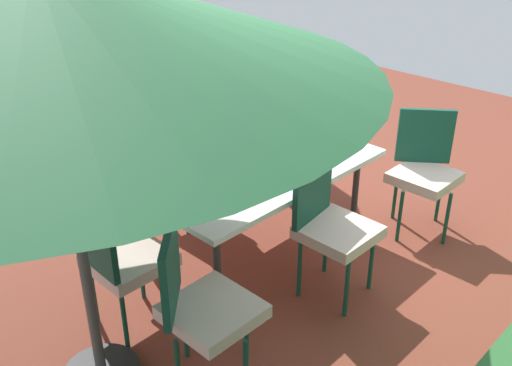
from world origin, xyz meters
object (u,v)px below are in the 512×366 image
dining_table (256,171)px  chair_northeast (200,303)px  chair_north (331,221)px  chair_northwest (424,167)px  chair_east (119,255)px  chair_southwest (287,119)px  chair_south (194,161)px  laptop (271,161)px  cup (205,169)px  patio_umbrella (43,20)px

dining_table → chair_northeast: chair_northeast is taller
chair_north → chair_northwest: bearing=-9.3°
chair_east → chair_southwest: size_ratio=1.00×
chair_east → chair_northwest: (-2.39, 0.70, 0.00)m
chair_east → chair_southwest: 2.53m
chair_south → laptop: chair_south is taller
dining_table → chair_southwest: size_ratio=1.83×
chair_southwest → chair_south: same height
chair_northeast → laptop: 1.39m
laptop → cup: 0.48m
cup → chair_northeast: bearing=46.8°
patio_umbrella → chair_north: bearing=165.1°
dining_table → chair_northeast: size_ratio=1.83×
patio_umbrella → chair_northeast: bearing=133.7°
chair_northeast → chair_east: bearing=49.7°
chair_northwest → cup: 1.78m
chair_northeast → chair_south: same height
chair_east → chair_north: same height
chair_southwest → laptop: (1.15, 0.84, 0.22)m
chair_northeast → chair_north: size_ratio=1.00×
chair_northwest → chair_north: (1.19, -0.02, 0.00)m
chair_south → chair_northwest: bearing=134.2°
chair_northeast → chair_northwest: bearing=-44.6°
dining_table → patio_umbrella: 2.10m
chair_south → cup: chair_south is taller
laptop → chair_south: bearing=-71.7°
chair_north → chair_southwest: bearing=41.9°
chair_east → chair_northwest: bearing=-104.3°
chair_southwest → laptop: 1.44m
chair_east → chair_northeast: size_ratio=1.00×
chair_southwest → chair_north: (1.21, 1.45, 0.00)m
chair_east → chair_south: (-1.19, -0.70, 0.00)m
chair_east → cup: chair_east is taller
chair_northwest → chair_south: size_ratio=1.00×
patio_umbrella → chair_east: bearing=-144.2°
chair_northwest → laptop: chair_northwest is taller
chair_northwest → laptop: size_ratio=2.69×
patio_umbrella → laptop: (-1.63, -0.19, -1.27)m
chair_north → chair_south: bearing=82.6°
chair_east → chair_south: size_ratio=1.00×
chair_southwest → laptop: bearing=-9.7°
laptop → cup: laptop is taller
chair_northwest → chair_southwest: 1.47m
chair_southwest → chair_south: bearing=-42.5°
chair_south → cup: (0.32, 0.52, 0.22)m
dining_table → cup: bearing=-23.6°
chair_northwest → dining_table: bearing=-159.2°
chair_southwest → chair_north: bearing=4.1°
patio_umbrella → cup: (-1.22, -0.44, -1.27)m
patio_umbrella → cup: 1.82m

